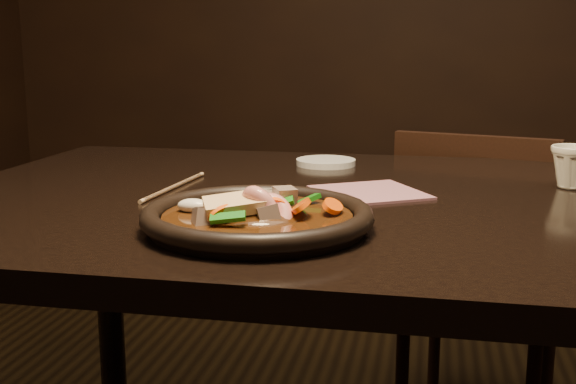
% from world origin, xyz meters
% --- Properties ---
extents(table, '(1.60, 0.90, 0.75)m').
position_xyz_m(table, '(0.00, 0.00, 0.67)').
color(table, black).
rests_on(table, floor).
extents(chair, '(0.46, 0.46, 0.80)m').
position_xyz_m(chair, '(0.13, 0.58, 0.43)').
color(chair, black).
rests_on(chair, floor).
extents(plate, '(0.31, 0.31, 0.03)m').
position_xyz_m(plate, '(-0.21, -0.23, 0.77)').
color(plate, black).
rests_on(plate, table).
extents(stirfry, '(0.23, 0.17, 0.07)m').
position_xyz_m(stirfry, '(-0.21, -0.23, 0.77)').
color(stirfry, '#321909').
rests_on(stirfry, plate).
extents(saucer_left, '(0.12, 0.12, 0.01)m').
position_xyz_m(saucer_left, '(-0.20, 0.29, 0.76)').
color(saucer_left, white).
rests_on(saucer_left, table).
extents(tea_cup, '(0.09, 0.09, 0.08)m').
position_xyz_m(tea_cup, '(0.25, 0.14, 0.79)').
color(tea_cup, beige).
rests_on(tea_cup, table).
extents(chopsticks, '(0.03, 0.25, 0.01)m').
position_xyz_m(chopsticks, '(-0.41, 0.00, 0.75)').
color(chopsticks, tan).
rests_on(chopsticks, table).
extents(napkin, '(0.22, 0.22, 0.00)m').
position_xyz_m(napkin, '(-0.09, 0.03, 0.75)').
color(napkin, '#915965').
rests_on(napkin, table).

